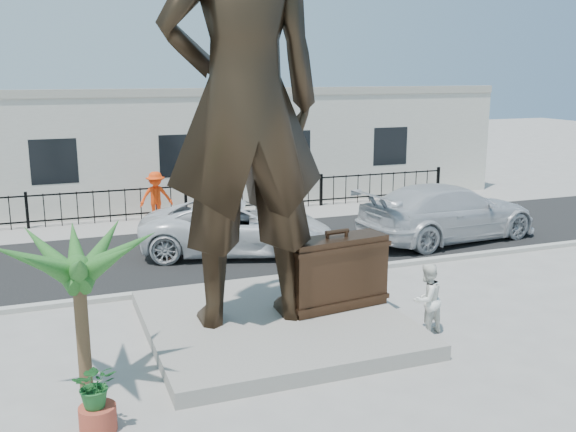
# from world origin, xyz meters

# --- Properties ---
(ground) EXTENTS (100.00, 100.00, 0.00)m
(ground) POSITION_xyz_m (0.00, 0.00, 0.00)
(ground) COLOR #9E9991
(ground) RESTS_ON ground
(street) EXTENTS (40.00, 7.00, 0.01)m
(street) POSITION_xyz_m (0.00, 8.00, 0.01)
(street) COLOR black
(street) RESTS_ON ground
(curb) EXTENTS (40.00, 0.25, 0.12)m
(curb) POSITION_xyz_m (0.00, 4.50, 0.06)
(curb) COLOR #A5A399
(curb) RESTS_ON ground
(far_sidewalk) EXTENTS (40.00, 2.50, 0.02)m
(far_sidewalk) POSITION_xyz_m (0.00, 12.00, 0.01)
(far_sidewalk) COLOR #9E9991
(far_sidewalk) RESTS_ON ground
(plinth) EXTENTS (5.20, 5.20, 0.30)m
(plinth) POSITION_xyz_m (-0.50, 1.50, 0.15)
(plinth) COLOR gray
(plinth) RESTS_ON ground
(fence) EXTENTS (22.00, 0.10, 1.20)m
(fence) POSITION_xyz_m (0.00, 12.80, 0.60)
(fence) COLOR black
(fence) RESTS_ON ground
(building) EXTENTS (28.00, 7.00, 4.40)m
(building) POSITION_xyz_m (0.00, 17.00, 2.20)
(building) COLOR silver
(building) RESTS_ON ground
(statue) EXTENTS (3.32, 2.26, 8.86)m
(statue) POSITION_xyz_m (-1.07, 1.57, 4.73)
(statue) COLOR black
(statue) RESTS_ON plinth
(suitcase) EXTENTS (2.29, 0.98, 1.56)m
(suitcase) POSITION_xyz_m (0.93, 1.52, 1.08)
(suitcase) COLOR #342216
(suitcase) RESTS_ON plinth
(tourist) EXTENTS (0.87, 0.76, 1.50)m
(tourist) POSITION_xyz_m (2.35, 0.16, 0.75)
(tourist) COLOR white
(tourist) RESTS_ON ground
(car_white) EXTENTS (6.20, 4.22, 1.58)m
(car_white) POSITION_xyz_m (0.42, 7.37, 0.80)
(car_white) COLOR silver
(car_white) RESTS_ON street
(car_silver) EXTENTS (6.42, 3.25, 1.79)m
(car_silver) POSITION_xyz_m (7.20, 6.50, 0.90)
(car_silver) COLOR silver
(car_silver) RESTS_ON street
(worker) EXTENTS (1.19, 0.71, 1.81)m
(worker) POSITION_xyz_m (-1.17, 12.27, 0.93)
(worker) COLOR #F73E0D
(worker) RESTS_ON far_sidewalk
(palm_tree) EXTENTS (1.80, 1.80, 3.20)m
(palm_tree) POSITION_xyz_m (-4.38, 0.04, 0.00)
(palm_tree) COLOR #245920
(palm_tree) RESTS_ON ground
(planter) EXTENTS (0.56, 0.56, 0.40)m
(planter) POSITION_xyz_m (-4.30, -1.26, 0.20)
(planter) COLOR #AA402D
(planter) RESTS_ON ground
(shrub) EXTENTS (0.69, 0.62, 0.71)m
(shrub) POSITION_xyz_m (-4.30, -1.26, 0.76)
(shrub) COLOR #1E5D26
(shrub) RESTS_ON planter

